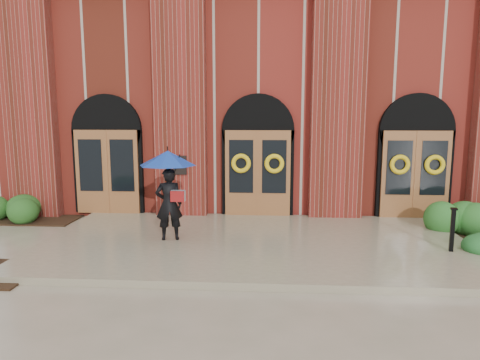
{
  "coord_description": "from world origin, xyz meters",
  "views": [
    {
      "loc": [
        0.3,
        -9.67,
        3.1
      ],
      "look_at": [
        -0.4,
        1.0,
        1.46
      ],
      "focal_mm": 32.0,
      "sensor_mm": 36.0,
      "label": 1
    }
  ],
  "objects": [
    {
      "name": "hedge_front_right",
      "position": [
        5.1,
        0.0,
        0.24
      ],
      "size": [
        1.36,
        1.17,
        0.48
      ],
      "primitive_type": "ellipsoid",
      "color": "#215C25",
      "rests_on": "ground"
    },
    {
      "name": "hedge_wall_left",
      "position": [
        -6.86,
        2.19,
        0.35
      ],
      "size": [
        2.76,
        1.1,
        0.71
      ],
      "primitive_type": "ellipsoid",
      "color": "#224D19",
      "rests_on": "ground"
    },
    {
      "name": "metal_post",
      "position": [
        4.3,
        -0.41,
        0.66
      ],
      "size": [
        0.15,
        0.15,
        0.96
      ],
      "rotation": [
        0.0,
        0.0,
        -0.21
      ],
      "color": "black",
      "rests_on": "landing"
    },
    {
      "name": "church_building",
      "position": [
        0.0,
        8.78,
        3.5
      ],
      "size": [
        16.2,
        12.53,
        7.0
      ],
      "color": "maroon",
      "rests_on": "ground"
    },
    {
      "name": "man_with_umbrella",
      "position": [
        -2.02,
        0.07,
        1.63
      ],
      "size": [
        1.62,
        1.62,
        2.12
      ],
      "rotation": [
        0.0,
        0.0,
        3.39
      ],
      "color": "black",
      "rests_on": "landing"
    },
    {
      "name": "ground",
      "position": [
        0.0,
        0.0,
        0.0
      ],
      "size": [
        90.0,
        90.0,
        0.0
      ],
      "primitive_type": "plane",
      "color": "gray",
      "rests_on": "ground"
    },
    {
      "name": "landing",
      "position": [
        0.0,
        0.15,
        0.07
      ],
      "size": [
        10.0,
        5.3,
        0.15
      ],
      "primitive_type": "cube",
      "color": "gray",
      "rests_on": "ground"
    }
  ]
}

